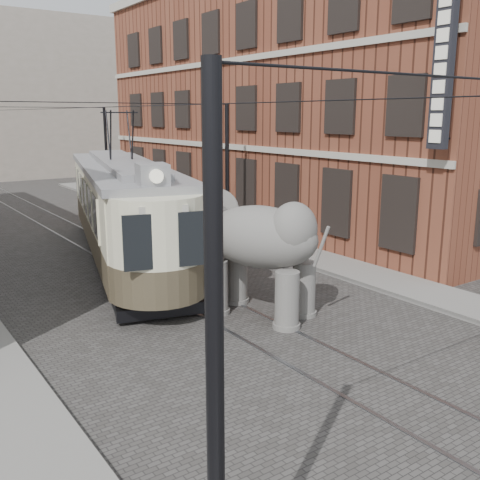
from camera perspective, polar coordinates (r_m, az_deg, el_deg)
ground at (r=17.19m, az=-4.64°, el=-5.88°), size 120.00×120.00×0.00m
tram_rails at (r=17.18m, az=-4.64°, el=-5.84°), size 1.54×80.00×0.02m
sidewalk_right at (r=20.70m, az=9.83°, el=-2.55°), size 2.00×60.00×0.15m
brick_building at (r=30.01m, az=4.86°, el=13.76°), size 8.00×26.00×12.00m
catenary at (r=20.83m, az=-12.30°, el=5.65°), size 11.00×30.20×6.00m
tram at (r=21.39m, az=-12.08°, el=5.37°), size 6.67×14.51×5.65m
elephant at (r=15.18m, az=2.14°, el=-1.59°), size 5.18×6.42×3.45m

